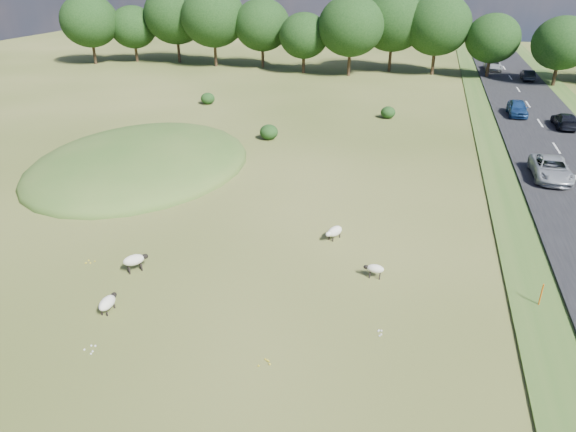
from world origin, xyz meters
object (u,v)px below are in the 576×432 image
at_px(sheep_0, 334,231).
at_px(sheep_2, 107,303).
at_px(car_0, 517,108).
at_px(car_7, 551,169).
at_px(car_2, 504,46).
at_px(marker_post, 541,296).
at_px(sheep_3, 375,269).
at_px(sheep_1, 135,260).
at_px(car_4, 528,75).
at_px(car_3, 493,65).
at_px(car_1, 565,120).

height_order(sheep_0, sheep_2, sheep_0).
bearing_deg(car_0, car_7, -90.00).
height_order(car_2, car_7, car_2).
height_order(marker_post, car_7, car_7).
distance_m(sheep_3, car_2, 85.12).
height_order(sheep_0, car_0, car_0).
relative_size(marker_post, sheep_2, 0.96).
height_order(sheep_1, sheep_2, sheep_1).
height_order(sheep_2, car_4, car_4).
height_order(sheep_1, car_2, car_2).
relative_size(sheep_2, car_3, 0.24).
xyz_separation_m(sheep_0, car_4, (17.15, 50.88, 0.44)).
xyz_separation_m(car_0, car_3, (0.00, 27.07, -0.05)).
relative_size(marker_post, car_0, 0.27).
distance_m(sheep_2, sheep_3, 12.58).
bearing_deg(car_7, sheep_2, -134.95).
bearing_deg(sheep_1, sheep_2, -126.88).
bearing_deg(sheep_2, car_0, -29.68).
bearing_deg(marker_post, car_0, 84.65).
xyz_separation_m(sheep_2, car_0, (21.86, 40.01, 0.55)).
height_order(sheep_2, car_1, car_1).
height_order(sheep_3, car_3, car_3).
bearing_deg(sheep_0, car_1, 175.92).
distance_m(sheep_0, car_3, 59.31).
bearing_deg(car_2, marker_post, 85.23).
relative_size(sheep_0, car_3, 0.26).
bearing_deg(car_0, sheep_0, -113.49).
bearing_deg(car_1, sheep_1, 51.68).
height_order(sheep_0, sheep_1, sheep_1).
relative_size(sheep_0, sheep_3, 1.33).
relative_size(car_0, car_7, 0.85).
distance_m(car_0, car_4, 20.52).
bearing_deg(sheep_3, car_7, -123.62).
xyz_separation_m(sheep_0, sheep_3, (2.64, -3.48, 0.04)).
bearing_deg(car_0, car_3, 90.00).
distance_m(car_0, car_2, 49.82).
distance_m(sheep_0, car_4, 53.70).
bearing_deg(sheep_2, sheep_1, 8.51).
bearing_deg(car_3, sheep_2, -108.05).
bearing_deg(car_7, car_1, 75.42).
distance_m(sheep_3, car_0, 35.84).
height_order(sheep_1, sheep_3, sheep_1).
xyz_separation_m(car_0, car_2, (3.80, 49.68, 0.01)).
relative_size(car_0, car_3, 0.87).
height_order(sheep_3, car_2, car_2).
bearing_deg(car_3, car_2, 80.46).
relative_size(car_0, car_2, 0.84).
bearing_deg(car_2, sheep_2, 74.04).
relative_size(sheep_1, sheep_2, 0.97).
distance_m(marker_post, sheep_2, 19.35).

